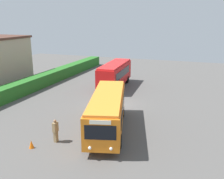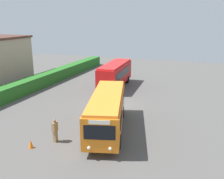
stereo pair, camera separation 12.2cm
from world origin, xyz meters
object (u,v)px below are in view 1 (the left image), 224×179
at_px(bus_red, 115,74).
at_px(traffic_cone, 31,144).
at_px(bus_orange, 107,110).
at_px(person_left, 55,130).
at_px(person_center, 97,79).

bearing_deg(bus_red, traffic_cone, 176.52).
bearing_deg(bus_orange, person_left, -56.89).
distance_m(bus_orange, person_center, 14.68).
xyz_separation_m(bus_red, person_left, (-16.43, -1.13, -0.92)).
bearing_deg(bus_orange, bus_red, -178.81).
height_order(person_center, traffic_cone, person_center).
height_order(bus_orange, bus_red, bus_red).
relative_size(bus_orange, bus_red, 1.11).
bearing_deg(person_center, traffic_cone, -39.66).
height_order(bus_orange, person_center, bus_orange).
bearing_deg(bus_red, person_center, 87.40).
xyz_separation_m(bus_orange, bus_red, (13.13, 4.01, 0.08)).
bearing_deg(bus_red, person_left, -179.54).
height_order(bus_red, person_center, bus_red).
distance_m(bus_red, person_left, 16.50).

